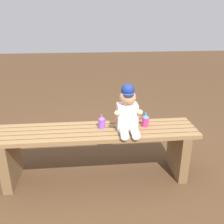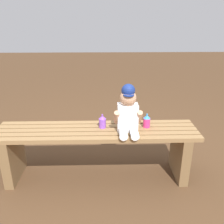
# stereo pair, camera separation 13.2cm
# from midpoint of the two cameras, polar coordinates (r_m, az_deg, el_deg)

# --- Properties ---
(ground_plane) EXTENTS (16.00, 16.00, 0.00)m
(ground_plane) POSITION_cam_midpoint_polar(r_m,az_deg,el_deg) (2.35, -1.70, -14.55)
(ground_plane) COLOR #4C331E
(park_bench) EXTENTS (1.74, 0.37, 0.47)m
(park_bench) POSITION_cam_midpoint_polar(r_m,az_deg,el_deg) (2.18, -1.80, -7.74)
(park_bench) COLOR olive
(park_bench) RESTS_ON ground_plane
(child_figure) EXTENTS (0.23, 0.27, 0.40)m
(child_figure) POSITION_cam_midpoint_polar(r_m,az_deg,el_deg) (2.02, 5.61, 0.12)
(child_figure) COLOR white
(child_figure) RESTS_ON park_bench
(sippy_cup_left) EXTENTS (0.06, 0.06, 0.12)m
(sippy_cup_left) POSITION_cam_midpoint_polar(r_m,az_deg,el_deg) (2.12, -0.48, -2.23)
(sippy_cup_left) COLOR #8C4CCC
(sippy_cup_left) RESTS_ON park_bench
(sippy_cup_right) EXTENTS (0.06, 0.06, 0.12)m
(sippy_cup_right) POSITION_cam_midpoint_polar(r_m,az_deg,el_deg) (2.16, 9.83, -2.09)
(sippy_cup_right) COLOR #E5337F
(sippy_cup_right) RESTS_ON park_bench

